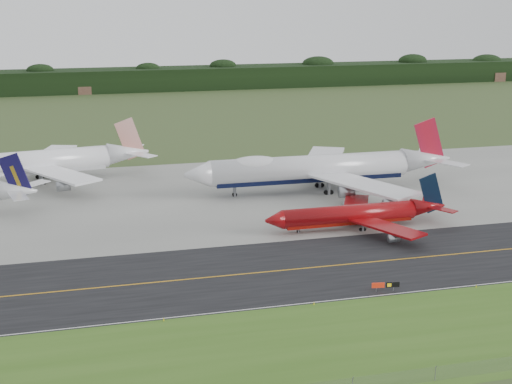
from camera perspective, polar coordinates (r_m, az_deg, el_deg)
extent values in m
plane|color=#384520|center=(141.25, 2.80, -5.60)|extent=(600.00, 600.00, 0.00)
cube|color=#365B1B|center=(111.13, 8.13, -11.83)|extent=(400.00, 30.00, 0.01)
cube|color=black|center=(137.68, 3.28, -6.17)|extent=(400.00, 32.00, 0.02)
cube|color=gray|center=(188.18, -1.69, -0.19)|extent=(400.00, 78.00, 0.01)
cube|color=#C98612|center=(137.68, 3.28, -6.16)|extent=(400.00, 0.40, 0.00)
cube|color=silver|center=(124.14, 5.43, -8.70)|extent=(400.00, 0.25, 0.00)
plane|color=slate|center=(100.21, 11.02, -14.49)|extent=(320.00, 0.00, 320.00)
cylinder|color=slate|center=(100.21, 11.02, -14.49)|extent=(0.10, 0.10, 2.20)
cube|color=black|center=(405.40, -8.63, 8.92)|extent=(700.00, 24.00, 12.00)
cylinder|color=silver|center=(189.40, 4.28, 1.93)|extent=(53.48, 7.07, 6.79)
cube|color=black|center=(189.92, 4.27, 1.28)|extent=(50.80, 5.36, 2.38)
cone|color=silver|center=(182.54, -4.74, 1.40)|extent=(6.72, 6.82, 6.79)
cone|color=silver|center=(202.12, 13.44, 2.55)|extent=(14.14, 6.86, 6.79)
ellipsoid|color=silver|center=(184.97, -0.12, 2.24)|extent=(13.88, 5.84, 4.33)
cube|color=silver|center=(179.07, 8.59, 0.61)|extent=(21.40, 31.51, 0.58)
cube|color=silver|center=(206.53, 5.44, 2.69)|extent=(21.65, 31.47, 0.58)
cube|color=#B11428|center=(201.52, 13.72, 3.84)|extent=(9.76, 0.59, 14.06)
cylinder|color=gray|center=(178.63, 7.25, 0.01)|extent=(3.72, 2.87, 2.85)
cylinder|color=gray|center=(205.03, 4.38, 2.09)|extent=(3.72, 2.87, 2.85)
cylinder|color=gray|center=(169.31, 10.77, -1.01)|extent=(3.72, 2.87, 2.85)
cylinder|color=gray|center=(219.08, 4.84, 2.95)|extent=(3.72, 2.87, 2.85)
cylinder|color=black|center=(185.77, -1.72, -0.21)|extent=(1.22, 0.56, 1.22)
cylinder|color=slate|center=(188.38, 5.84, 0.46)|extent=(0.96, 0.96, 4.54)
cylinder|color=black|center=(188.81, 5.83, -0.02)|extent=(1.22, 0.62, 1.22)
cylinder|color=slate|center=(195.19, 5.11, 1.01)|extent=(0.96, 0.96, 4.54)
cylinder|color=black|center=(195.61, 5.10, 0.54)|extent=(1.22, 0.62, 1.22)
cylinder|color=maroon|center=(160.86, 7.43, -1.77)|extent=(31.10, 4.61, 4.20)
cube|color=maroon|center=(161.27, 7.41, -2.24)|extent=(29.54, 3.54, 1.47)
cone|color=maroon|center=(155.29, 1.44, -2.28)|extent=(3.94, 4.25, 4.20)
cone|color=maroon|center=(168.97, 13.61, -1.13)|extent=(8.25, 4.31, 4.20)
cube|color=maroon|center=(155.64, 10.43, -2.78)|extent=(12.57, 18.01, 0.47)
cube|color=maroon|center=(170.69, 7.99, -1.04)|extent=(12.21, 18.07, 0.47)
cube|color=black|center=(168.40, 13.85, -0.08)|extent=(6.64, 0.42, 9.56)
cylinder|color=gray|center=(152.34, 10.96, -3.66)|extent=(2.32, 1.80, 1.76)
cylinder|color=gray|center=(174.55, 7.36, -1.04)|extent=(2.32, 1.80, 1.76)
cylinder|color=black|center=(157.85, 3.41, -3.17)|extent=(0.76, 0.35, 0.76)
cylinder|color=slate|center=(160.47, 8.53, -2.74)|extent=(0.60, 0.60, 2.17)
cylinder|color=black|center=(160.69, 8.52, -2.98)|extent=(0.76, 0.39, 0.76)
cylinder|color=slate|center=(164.51, 7.90, -2.26)|extent=(0.60, 0.60, 2.17)
cylinder|color=black|center=(164.73, 7.89, -2.49)|extent=(0.76, 0.39, 0.76)
cone|color=silver|center=(179.93, -18.76, 0.10)|extent=(12.03, 8.31, 5.57)
cube|color=#120D3C|center=(178.83, -18.67, 1.23)|extent=(7.63, 2.53, 11.24)
cylinder|color=white|center=(208.50, -17.93, 2.26)|extent=(45.84, 12.21, 6.31)
cube|color=silver|center=(208.95, -17.88, 1.72)|extent=(43.39, 10.35, 2.21)
cone|color=white|center=(211.95, -10.20, 3.11)|extent=(12.71, 7.82, 6.31)
cube|color=white|center=(196.73, -15.32, 1.38)|extent=(20.90, 26.34, 0.57)
cube|color=white|center=(221.99, -16.11, 2.88)|extent=(15.62, 27.27, 0.57)
cube|color=#A71D0B|center=(211.27, -10.06, 4.21)|extent=(8.69, 1.64, 12.54)
cylinder|color=gray|center=(191.10, -15.17, 0.45)|extent=(3.76, 3.08, 2.65)
cylinder|color=gray|center=(228.37, -16.34, 2.76)|extent=(3.76, 3.08, 2.65)
cylinder|color=slate|center=(206.24, -16.77, 1.11)|extent=(0.99, 0.99, 3.98)
cylinder|color=black|center=(206.58, -16.74, 0.73)|extent=(1.20, 0.71, 1.14)
cylinder|color=slate|center=(212.97, -16.94, 1.54)|extent=(0.99, 0.99, 3.98)
cylinder|color=black|center=(213.30, -16.91, 1.17)|extent=(1.20, 0.71, 1.14)
cylinder|color=slate|center=(129.10, 9.60, -7.71)|extent=(0.13, 0.13, 0.73)
cylinder|color=slate|center=(129.94, 10.94, -7.63)|extent=(0.13, 0.13, 0.73)
cube|color=#A11F0C|center=(128.86, 9.75, -7.36)|extent=(2.30, 0.51, 0.94)
cube|color=black|center=(129.39, 10.60, -7.31)|extent=(1.06, 0.33, 0.94)
cube|color=black|center=(129.74, 11.13, -7.27)|extent=(1.26, 0.36, 0.94)
cylinder|color=yellow|center=(117.49, -7.39, -10.10)|extent=(0.16, 0.16, 0.50)
cylinder|color=yellow|center=(122.56, 4.66, -8.89)|extent=(0.16, 0.16, 0.50)
cylinder|color=yellow|center=(134.95, 17.21, -7.22)|extent=(0.16, 0.16, 0.50)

